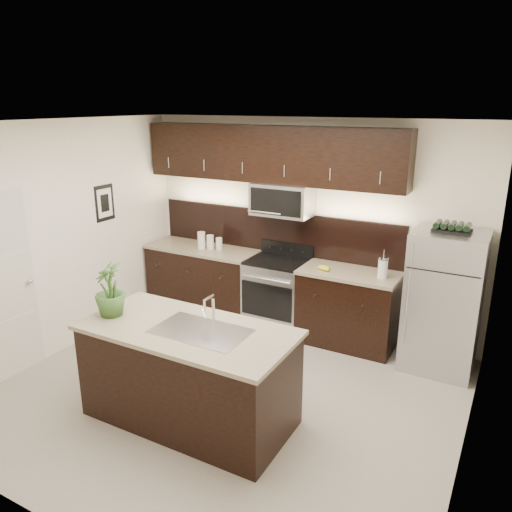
% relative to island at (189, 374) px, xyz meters
% --- Properties ---
extents(ground, '(4.50, 4.50, 0.00)m').
position_rel_island_xyz_m(ground, '(0.07, 0.51, -0.47)').
color(ground, gray).
rests_on(ground, ground).
extents(room_walls, '(4.52, 4.02, 2.71)m').
position_rel_island_xyz_m(room_walls, '(-0.04, 0.47, 1.22)').
color(room_walls, silver).
rests_on(room_walls, ground).
extents(counter_run, '(3.51, 0.65, 0.94)m').
position_rel_island_xyz_m(counter_run, '(-0.38, 2.20, -0.00)').
color(counter_run, black).
rests_on(counter_run, ground).
extents(upper_fixtures, '(3.49, 0.40, 1.66)m').
position_rel_island_xyz_m(upper_fixtures, '(-0.36, 2.34, 1.67)').
color(upper_fixtures, black).
rests_on(upper_fixtures, counter_run).
extents(island, '(1.96, 0.96, 0.94)m').
position_rel_island_xyz_m(island, '(0.00, 0.00, 0.00)').
color(island, black).
rests_on(island, ground).
extents(sink_faucet, '(0.84, 0.50, 0.28)m').
position_rel_island_xyz_m(sink_faucet, '(0.15, 0.01, 0.48)').
color(sink_faucet, silver).
rests_on(sink_faucet, island).
extents(refrigerator, '(0.76, 0.69, 1.58)m').
position_rel_island_xyz_m(refrigerator, '(1.87, 2.14, 0.32)').
color(refrigerator, '#B2B2B7').
rests_on(refrigerator, ground).
extents(wine_rack, '(0.39, 0.24, 0.09)m').
position_rel_island_xyz_m(wine_rack, '(1.87, 2.14, 1.15)').
color(wine_rack, black).
rests_on(wine_rack, refrigerator).
extents(plant, '(0.38, 0.38, 0.52)m').
position_rel_island_xyz_m(plant, '(-0.80, -0.11, 0.73)').
color(plant, '#315522').
rests_on(plant, island).
extents(canisters, '(0.34, 0.16, 0.23)m').
position_rel_island_xyz_m(canisters, '(-1.23, 2.17, 0.57)').
color(canisters, silver).
rests_on(canisters, counter_run).
extents(french_press, '(0.11, 0.11, 0.33)m').
position_rel_island_xyz_m(french_press, '(1.18, 2.15, 0.59)').
color(french_press, silver).
rests_on(french_press, counter_run).
extents(bananas, '(0.20, 0.18, 0.05)m').
position_rel_island_xyz_m(bananas, '(0.46, 2.12, 0.49)').
color(bananas, gold).
rests_on(bananas, counter_run).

